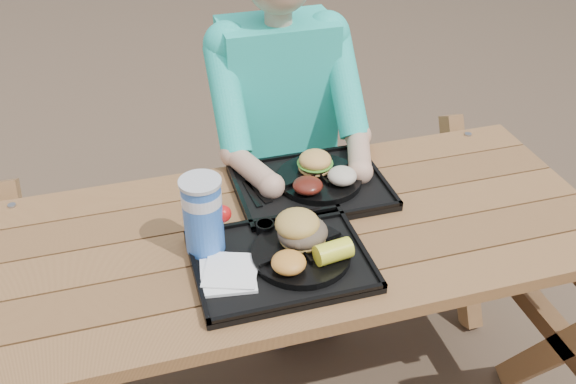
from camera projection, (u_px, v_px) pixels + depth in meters
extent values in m
cube|color=black|center=(280.00, 262.00, 1.67)|extent=(0.45, 0.35, 0.02)
cube|color=black|center=(311.00, 188.00, 1.95)|extent=(0.45, 0.35, 0.02)
cylinder|color=black|center=(301.00, 254.00, 1.67)|extent=(0.26, 0.26, 0.02)
cylinder|color=black|center=(319.00, 179.00, 1.95)|extent=(0.26, 0.26, 0.02)
cube|color=white|center=(228.00, 275.00, 1.60)|extent=(0.16, 0.16, 0.02)
cylinder|color=blue|center=(203.00, 217.00, 1.64)|extent=(0.10, 0.10, 0.21)
cylinder|color=black|center=(265.00, 228.00, 1.75)|extent=(0.05, 0.05, 0.03)
cylinder|color=yellow|center=(285.00, 223.00, 1.76)|extent=(0.05, 0.05, 0.03)
ellipsoid|color=gold|center=(289.00, 262.00, 1.59)|extent=(0.09, 0.09, 0.04)
cube|color=black|center=(258.00, 191.00, 1.91)|extent=(0.06, 0.14, 0.01)
ellipsoid|color=#571911|center=(308.00, 185.00, 1.87)|extent=(0.09, 0.09, 0.04)
ellipsoid|color=beige|center=(342.00, 176.00, 1.90)|extent=(0.09, 0.09, 0.05)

